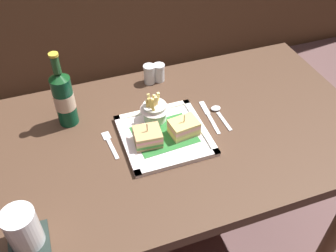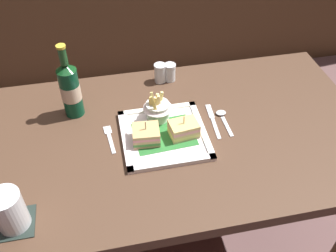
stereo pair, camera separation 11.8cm
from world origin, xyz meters
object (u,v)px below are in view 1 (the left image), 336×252
(square_plate, at_px, (164,135))
(fork, at_px, (110,143))
(fries_cup, at_px, (155,109))
(spoon, at_px, (218,112))
(sandwich_half_right, at_px, (184,128))
(pepper_shaker, at_px, (159,74))
(sandwich_half_left, at_px, (148,137))
(knife, at_px, (209,115))
(dining_table, at_px, (171,155))
(water_glass, at_px, (24,230))
(beer_bottle, at_px, (64,98))
(salt_shaker, at_px, (149,75))

(square_plate, bearing_deg, fork, 170.32)
(fries_cup, xyz_separation_m, spoon, (0.22, -0.03, -0.05))
(square_plate, xyz_separation_m, sandwich_half_right, (0.06, -0.02, 0.03))
(pepper_shaker, bearing_deg, sandwich_half_left, -114.43)
(knife, bearing_deg, sandwich_half_right, -152.36)
(dining_table, bearing_deg, fries_cup, 114.18)
(square_plate, bearing_deg, water_glass, -151.61)
(spoon, bearing_deg, fries_cup, 171.95)
(square_plate, bearing_deg, beer_bottle, 147.52)
(fork, bearing_deg, spoon, 3.16)
(dining_table, relative_size, salt_shaker, 18.01)
(square_plate, height_order, salt_shaker, salt_shaker)
(knife, xyz_separation_m, spoon, (0.04, 0.01, 0.00))
(sandwich_half_left, distance_m, pepper_shaker, 0.34)
(square_plate, height_order, fork, square_plate)
(sandwich_half_right, xyz_separation_m, beer_bottle, (-0.34, 0.19, 0.07))
(beer_bottle, bearing_deg, fries_cup, -19.25)
(square_plate, height_order, pepper_shaker, pepper_shaker)
(beer_bottle, bearing_deg, sandwich_half_right, -29.62)
(sandwich_half_right, distance_m, beer_bottle, 0.39)
(dining_table, xyz_separation_m, sandwich_half_right, (0.03, -0.02, 0.14))
(sandwich_half_right, height_order, water_glass, water_glass)
(dining_table, distance_m, knife, 0.19)
(fork, bearing_deg, sandwich_half_right, -10.91)
(dining_table, xyz_separation_m, square_plate, (-0.03, -0.01, 0.11))
(square_plate, relative_size, salt_shaker, 3.69)
(square_plate, relative_size, spoon, 2.10)
(dining_table, distance_m, sandwich_half_right, 0.15)
(sandwich_half_left, relative_size, sandwich_half_right, 0.94)
(water_glass, relative_size, knife, 0.66)
(fries_cup, bearing_deg, salt_shaker, 77.03)
(fork, distance_m, knife, 0.35)
(beer_bottle, distance_m, fork, 0.21)
(sandwich_half_left, xyz_separation_m, spoon, (0.27, 0.07, -0.03))
(beer_bottle, relative_size, salt_shaker, 3.62)
(dining_table, xyz_separation_m, fries_cup, (-0.03, 0.07, 0.16))
(dining_table, bearing_deg, knife, 14.07)
(square_plate, bearing_deg, knife, 14.47)
(fries_cup, relative_size, knife, 0.64)
(sandwich_half_left, xyz_separation_m, fork, (-0.11, 0.04, -0.03))
(dining_table, xyz_separation_m, beer_bottle, (-0.30, 0.17, 0.21))
(dining_table, height_order, sandwich_half_right, sandwich_half_right)
(square_plate, relative_size, pepper_shaker, 3.90)
(fork, bearing_deg, pepper_shaker, 46.51)
(pepper_shaker, bearing_deg, beer_bottle, -161.32)
(sandwich_half_right, height_order, salt_shaker, sandwich_half_right)
(sandwich_half_left, xyz_separation_m, pepper_shaker, (0.14, 0.31, -0.00))
(sandwich_half_right, distance_m, spoon, 0.17)
(spoon, height_order, pepper_shaker, pepper_shaker)
(square_plate, bearing_deg, dining_table, 16.64)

